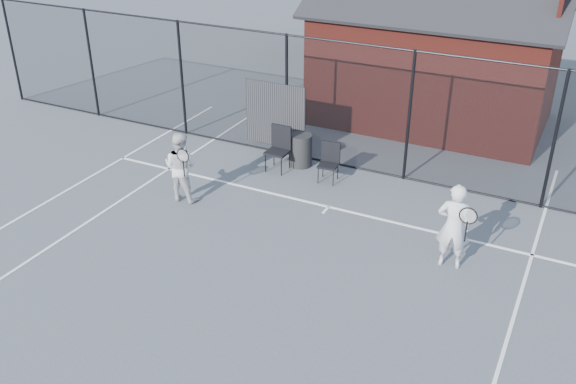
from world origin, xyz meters
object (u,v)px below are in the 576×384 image
at_px(clubhouse, 436,63).
at_px(chair_left, 277,150).
at_px(player_back, 181,166).
at_px(chair_right, 328,164).
at_px(player_front, 454,226).
at_px(waste_bin, 301,150).

height_order(clubhouse, chair_left, clubhouse).
distance_m(player_back, chair_right, 3.29).
bearing_deg(player_front, waste_bin, 148.32).
xyz_separation_m(player_back, chair_right, (2.46, 2.16, -0.33)).
relative_size(clubhouse, player_front, 3.99).
distance_m(chair_left, waste_bin, 0.63).
bearing_deg(chair_right, clubhouse, 72.62).
height_order(player_front, waste_bin, player_front).
relative_size(clubhouse, waste_bin, 8.35).
bearing_deg(player_back, player_front, 0.60).
bearing_deg(waste_bin, player_back, -119.96).
relative_size(clubhouse, chair_right, 7.34).
relative_size(player_front, player_back, 1.06).
bearing_deg(waste_bin, chair_right, -28.39).
bearing_deg(chair_right, waste_bin, 145.76).
distance_m(player_front, chair_left, 5.05).
relative_size(chair_left, waste_bin, 1.33).
distance_m(player_front, player_back, 5.76).
bearing_deg(player_back, chair_left, 61.54).
relative_size(clubhouse, player_back, 4.24).
distance_m(clubhouse, chair_left, 5.52).
height_order(player_front, player_back, player_front).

